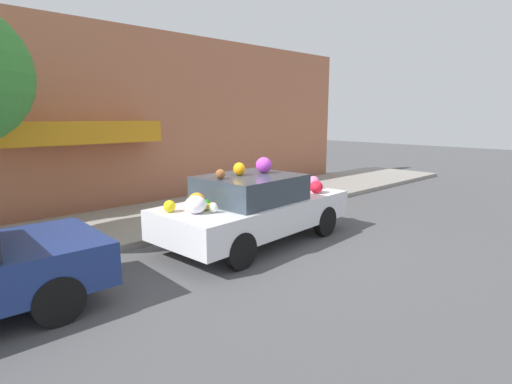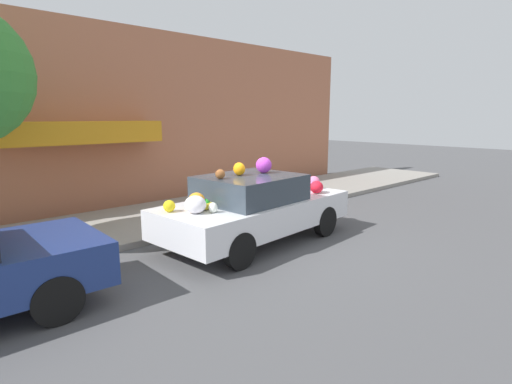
# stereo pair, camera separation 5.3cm
# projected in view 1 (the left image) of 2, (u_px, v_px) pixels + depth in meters

# --- Properties ---
(ground_plane) EXTENTS (60.00, 60.00, 0.00)m
(ground_plane) POSITION_uv_depth(u_px,v_px,m) (250.00, 239.00, 8.50)
(ground_plane) COLOR #4C4C4F
(sidewalk_curb) EXTENTS (24.00, 3.20, 0.13)m
(sidewalk_curb) POSITION_uv_depth(u_px,v_px,m) (180.00, 214.00, 10.42)
(sidewalk_curb) COLOR gray
(sidewalk_curb) RESTS_ON ground
(building_facade) EXTENTS (18.00, 1.20, 5.05)m
(building_facade) POSITION_uv_depth(u_px,v_px,m) (132.00, 119.00, 11.47)
(building_facade) COLOR #B26B4C
(building_facade) RESTS_ON ground
(fire_hydrant) EXTENTS (0.20, 0.20, 0.70)m
(fire_hydrant) POSITION_uv_depth(u_px,v_px,m) (231.00, 201.00, 10.06)
(fire_hydrant) COLOR #B2B2B7
(fire_hydrant) RESTS_ON sidewalk_curb
(art_car) EXTENTS (4.38, 2.15, 1.74)m
(art_car) POSITION_uv_depth(u_px,v_px,m) (255.00, 207.00, 8.19)
(art_car) COLOR silver
(art_car) RESTS_ON ground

